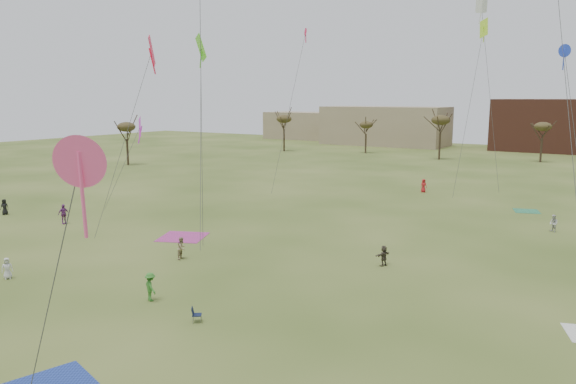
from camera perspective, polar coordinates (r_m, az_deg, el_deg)
The scene contains 17 objects.
ground at distance 32.61m, azimuth -11.65°, elevation -12.66°, with size 260.00×260.00×0.00m, color #354B17.
flyer_near_left at distance 42.70m, azimuth -27.18°, elevation -7.08°, with size 0.73×0.47×1.49m, color silver.
flyer_near_center at distance 35.10m, azimuth -14.11°, elevation -9.54°, with size 1.16×0.66×1.79m, color #347A28.
spectator_fore_b at distance 43.32m, azimuth -10.98°, elevation -5.75°, with size 0.84×0.66×1.74m, color #9D8B64.
spectator_fore_c at distance 41.51m, azimuth 9.92°, elevation -6.54°, with size 1.43×0.46×1.54m, color #4E4537.
flyer_mid_a at distance 65.77m, azimuth -27.40°, elevation -1.38°, with size 0.83×0.54×1.70m, color black.
spectator_mid_d at distance 58.53m, azimuth -22.31°, elevation -2.14°, with size 1.16×0.48×1.98m, color #83398B.
spectator_mid_e at distance 56.60m, azimuth 25.91°, elevation -2.96°, with size 0.79×0.61×1.62m, color silver.
flyer_far_b at distance 74.48m, azimuth 13.92°, elevation 0.65°, with size 0.86×0.56×1.76m, color red.
blanket_plum at distance 50.16m, azimuth -10.90°, elevation -4.63°, with size 3.90×3.90×0.03m, color #B43788.
blanket_olive at distance 65.81m, azimuth 23.56°, elevation -1.84°, with size 2.58×2.58×0.03m, color #2E7F54.
camp_chair_center at distance 31.69m, azimuth -9.48°, elevation -12.75°, with size 0.74×0.73×0.87m.
kites_aloft at distance 49.99m, azimuth 9.42°, elevation 18.04°, with size 58.07×59.85×24.75m.
tree_line at distance 103.56m, azimuth 19.02°, elevation 6.36°, with size 117.44×49.32×8.91m.
building_tan at distance 147.77m, azimuth 10.04°, elevation 6.80°, with size 32.00×14.00×10.00m, color #937F60.
building_brick at distance 142.53m, azimuth 25.97°, elevation 6.26°, with size 26.00×16.00×12.00m, color brown.
building_tan_west at distance 167.59m, azimuth 1.38°, elevation 6.94°, with size 20.00×12.00×8.00m, color #937F60.
Camera 1 is at (21.22, -21.47, 12.34)m, focal length 34.19 mm.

